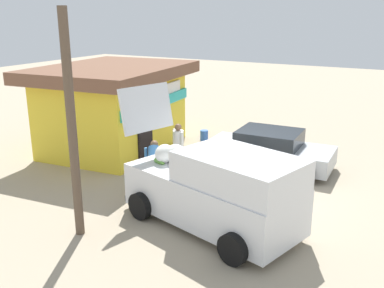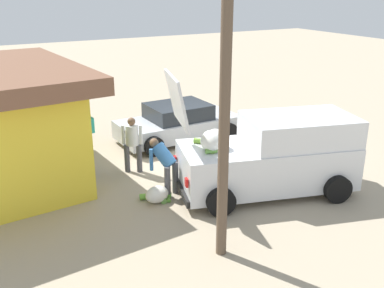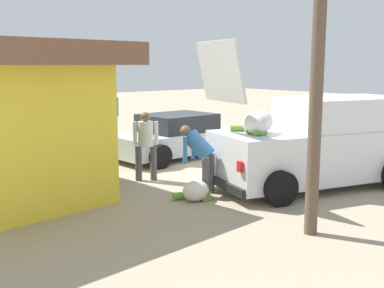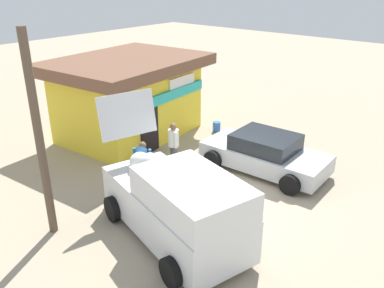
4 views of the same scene
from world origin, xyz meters
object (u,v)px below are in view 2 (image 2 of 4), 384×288
delivery_van (273,155)px  paint_bucket (69,134)px  parked_sedan (178,123)px  unloaded_banana_pile (158,195)px  vendor_standing (132,141)px  customer_bending (165,162)px

delivery_van → paint_bucket: bearing=29.5°
parked_sedan → delivery_van: bearing=-175.9°
parked_sedan → unloaded_banana_pile: bearing=147.1°
parked_sedan → unloaded_banana_pile: size_ratio=5.16×
parked_sedan → vendor_standing: (-1.83, 2.31, 0.33)m
unloaded_banana_pile → paint_bucket: bearing=8.2°
parked_sedan → customer_bending: (-3.49, 2.11, 0.27)m
delivery_van → customer_bending: 2.67m
delivery_van → parked_sedan: delivery_van is taller
delivery_van → unloaded_banana_pile: 2.99m
parked_sedan → customer_bending: 4.08m
vendor_standing → delivery_van: bearing=-136.1°
parked_sedan → unloaded_banana_pile: 4.53m
delivery_van → paint_bucket: 7.27m
customer_bending → parked_sedan: bearing=-31.1°
parked_sedan → vendor_standing: size_ratio=2.60×
parked_sedan → vendor_standing: vendor_standing is taller
vendor_standing → customer_bending: size_ratio=1.12×
delivery_van → paint_bucket: delivery_van is taller
vendor_standing → unloaded_banana_pile: (-1.96, 0.14, -0.73)m
parked_sedan → unloaded_banana_pile: (-3.79, 2.45, -0.41)m
unloaded_banana_pile → vendor_standing: bearing=-4.0°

